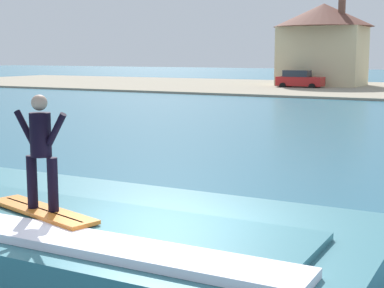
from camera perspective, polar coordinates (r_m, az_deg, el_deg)
ground_plane at (r=9.24m, az=-2.61°, el=-13.46°), size 260.00×260.00×0.00m
wave_crest at (r=10.18m, az=-12.03°, el=-8.57°), size 10.18×4.39×1.06m
surfboard at (r=9.47m, az=-14.17°, el=-6.25°), size 2.33×1.10×0.06m
surfer at (r=9.24m, az=-14.29°, el=-0.20°), size 1.00×0.32×1.76m
car_near_shore at (r=60.29m, az=10.26°, el=6.11°), size 4.58×2.12×1.86m
house_with_chimney at (r=64.48m, az=12.46°, el=9.84°), size 10.36×10.36×8.85m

